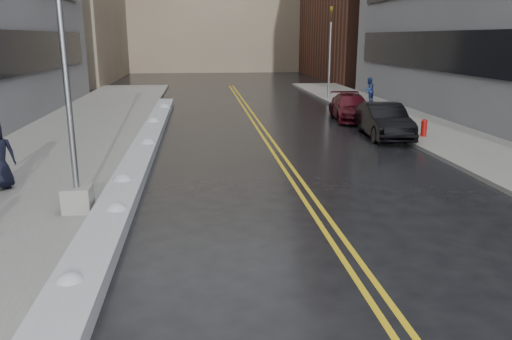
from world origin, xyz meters
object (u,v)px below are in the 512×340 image
object	(u,v)px
fire_hydrant	(424,127)
car_black	(384,121)
pedestrian_east	(369,90)
car_maroon	(351,107)
traffic_signal	(330,49)
lamppost	(69,112)

from	to	relation	value
fire_hydrant	car_black	bearing A→B (deg)	154.77
pedestrian_east	car_black	size ratio (longest dim) A/B	0.36
pedestrian_east	fire_hydrant	bearing A→B (deg)	39.63
pedestrian_east	car_maroon	xyz separation A→B (m)	(-2.94, -5.82, -0.28)
traffic_signal	lamppost	bearing A→B (deg)	-118.21
fire_hydrant	traffic_signal	size ratio (longest dim) A/B	0.12
car_black	car_maroon	distance (m)	4.77
pedestrian_east	car_maroon	world-z (taller)	pedestrian_east
fire_hydrant	traffic_signal	xyz separation A→B (m)	(-0.50, 14.00, 2.85)
fire_hydrant	car_maroon	world-z (taller)	car_maroon
lamppost	traffic_signal	xyz separation A→B (m)	(11.80, 22.00, 0.87)
traffic_signal	car_maroon	xyz separation A→B (m)	(-1.00, -8.52, -2.75)
lamppost	car_black	world-z (taller)	lamppost
lamppost	fire_hydrant	size ratio (longest dim) A/B	10.45
lamppost	pedestrian_east	bearing A→B (deg)	54.55
lamppost	car_maroon	xyz separation A→B (m)	(10.80, 13.48, -1.88)
traffic_signal	pedestrian_east	size ratio (longest dim) A/B	3.83
traffic_signal	car_black	world-z (taller)	traffic_signal
lamppost	car_black	distance (m)	13.99
lamppost	pedestrian_east	distance (m)	23.74
lamppost	car_maroon	distance (m)	17.37
pedestrian_east	car_black	xyz separation A→B (m)	(-2.94, -10.59, -0.21)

